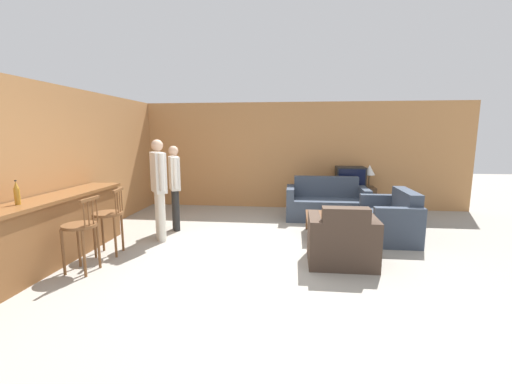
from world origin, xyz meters
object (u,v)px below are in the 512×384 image
object	(u,v)px
coffee_table	(323,219)
table_lamp	(370,171)
bar_chair_mid	(109,218)
bottle	(17,193)
couch_far	(326,204)
person_by_counter	(159,184)
tv	(350,177)
armchair_near	(342,242)
loveseat_right	(391,220)
bar_chair_near	(81,231)
tv_unit	(349,199)
person_by_window	(175,183)

from	to	relation	value
coffee_table	table_lamp	world-z (taller)	table_lamp
bar_chair_mid	bottle	distance (m)	1.25
couch_far	person_by_counter	size ratio (longest dim) A/B	0.99
bar_chair_mid	tv	size ratio (longest dim) A/B	1.53
armchair_near	bottle	bearing A→B (deg)	-167.45
bottle	table_lamp	size ratio (longest dim) A/B	0.60
loveseat_right	tv	xyz separation A→B (m)	(-0.40, 2.10, 0.51)
bar_chair_near	tv	xyz separation A→B (m)	(4.12, 4.15, 0.26)
armchair_near	tv	world-z (taller)	tv
coffee_table	tv_unit	world-z (taller)	tv_unit
coffee_table	person_by_counter	world-z (taller)	person_by_counter
tv	table_lamp	size ratio (longest dim) A/B	1.27
bar_chair_near	bottle	xyz separation A→B (m)	(-0.64, -0.24, 0.53)
tv_unit	tv	xyz separation A→B (m)	(0.00, -0.00, 0.54)
bar_chair_mid	tv_unit	world-z (taller)	bar_chair_mid
bottle	person_by_window	size ratio (longest dim) A/B	0.19
couch_far	bottle	bearing A→B (deg)	-139.13
coffee_table	couch_far	bearing A→B (deg)	82.28
coffee_table	bar_chair_mid	bearing A→B (deg)	-158.68
couch_far	tv	size ratio (longest dim) A/B	2.59
loveseat_right	tv	world-z (taller)	tv
armchair_near	bottle	size ratio (longest dim) A/B	3.01
couch_far	bottle	world-z (taller)	bottle
table_lamp	person_by_counter	world-z (taller)	person_by_counter
loveseat_right	person_by_counter	world-z (taller)	person_by_counter
bar_chair_near	person_by_counter	size ratio (longest dim) A/B	0.59
bar_chair_mid	person_by_window	xyz separation A→B (m)	(0.55, 1.42, 0.35)
bar_chair_near	table_lamp	distance (m)	6.18
bar_chair_near	tv_unit	size ratio (longest dim) A/B	0.87
armchair_near	tv_unit	distance (m)	3.53
bar_chair_near	table_lamp	bearing A→B (deg)	42.28
bar_chair_near	person_by_counter	distance (m)	1.60
couch_far	tv	xyz separation A→B (m)	(0.61, 0.79, 0.51)
armchair_near	tv	distance (m)	3.56
bar_chair_mid	coffee_table	world-z (taller)	bar_chair_mid
table_lamp	bottle	bearing A→B (deg)	-139.85
armchair_near	coffee_table	world-z (taller)	armchair_near
bar_chair_near	person_by_window	distance (m)	2.21
bar_chair_mid	couch_far	distance (m)	4.41
coffee_table	tv	size ratio (longest dim) A/B	1.50
bar_chair_near	loveseat_right	xyz separation A→B (m)	(4.53, 2.04, -0.25)
bar_chair_mid	person_by_window	bearing A→B (deg)	68.83
couch_far	coffee_table	size ratio (longest dim) A/B	1.73
loveseat_right	bottle	bearing A→B (deg)	-156.15
tv	person_by_counter	bearing A→B (deg)	-143.40
coffee_table	table_lamp	distance (m)	2.57
tv	person_by_window	bearing A→B (deg)	-150.40
couch_far	loveseat_right	xyz separation A→B (m)	(1.01, -1.31, -0.00)
tv_unit	tv	world-z (taller)	tv
bar_chair_near	person_by_window	world-z (taller)	person_by_window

